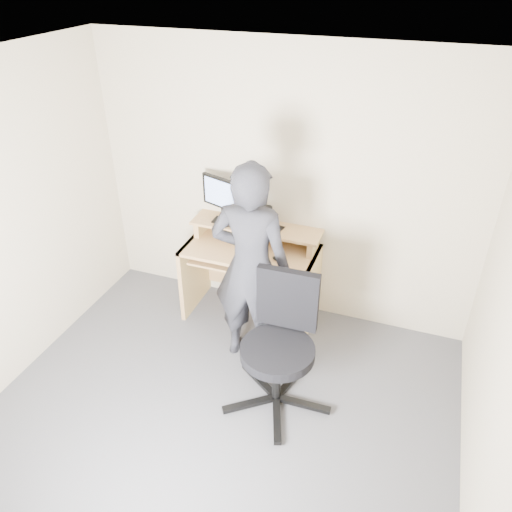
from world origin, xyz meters
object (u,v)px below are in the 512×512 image
Objects in this scene: monitor at (223,196)px; office_chair at (281,339)px; person at (251,268)px; desk at (253,263)px.

office_chair is (0.87, -1.00, -0.59)m from monitor.
person is (0.50, -0.61, -0.27)m from monitor.
monitor reaches higher than desk.
desk is 0.69m from person.
desk is 1.13× the size of office_chair.
desk is 2.75× the size of monitor.
office_chair is at bearing 133.06° from person.
person reaches higher than office_chair.
office_chair is at bearing -29.74° from monitor.
monitor is at bearing -52.76° from person.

